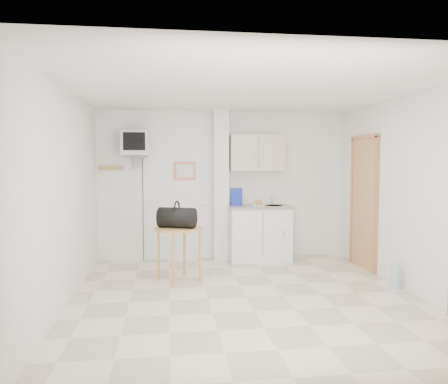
{
  "coord_description": "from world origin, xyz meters",
  "views": [
    {
      "loc": [
        -0.95,
        -5.14,
        1.65
      ],
      "look_at": [
        -0.2,
        0.6,
        1.25
      ],
      "focal_mm": 35.0,
      "sensor_mm": 36.0,
      "label": 1
    }
  ],
  "objects": [
    {
      "name": "round_table",
      "position": [
        -0.79,
        0.85,
        0.65
      ],
      "size": [
        0.67,
        0.67,
        0.75
      ],
      "rotation": [
        0.0,
        0.0,
        -0.29
      ],
      "color": "#A8803F",
      "rests_on": "ground"
    },
    {
      "name": "duffel_bag",
      "position": [
        -0.82,
        0.85,
        0.89
      ],
      "size": [
        0.57,
        0.44,
        0.38
      ],
      "rotation": [
        0.0,
        0.0,
        -0.35
      ],
      "color": "black",
      "rests_on": "round_table"
    },
    {
      "name": "kitchenette",
      "position": [
        0.57,
        2.0,
        0.8
      ],
      "size": [
        1.03,
        0.58,
        2.1
      ],
      "color": "white",
      "rests_on": "ground"
    },
    {
      "name": "water_bottle",
      "position": [
        1.98,
        0.09,
        0.16
      ],
      "size": [
        0.12,
        0.12,
        0.35
      ],
      "color": "#9DBBD8",
      "rests_on": "ground"
    },
    {
      "name": "crt_television",
      "position": [
        -1.45,
        2.02,
        1.94
      ],
      "size": [
        0.44,
        0.45,
        2.15
      ],
      "color": "slate",
      "rests_on": "ground"
    },
    {
      "name": "ground",
      "position": [
        0.0,
        0.0,
        0.0
      ],
      "size": [
        4.5,
        4.5,
        0.0
      ],
      "primitive_type": "plane",
      "color": "beige",
      "rests_on": "ground"
    },
    {
      "name": "room_envelope",
      "position": [
        0.24,
        0.09,
        1.54
      ],
      "size": [
        4.24,
        4.54,
        2.55
      ],
      "color": "white",
      "rests_on": "ground"
    }
  ]
}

